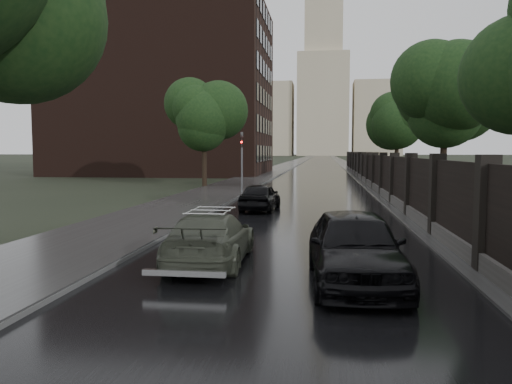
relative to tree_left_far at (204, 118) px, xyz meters
name	(u,v)px	position (x,y,z in m)	size (l,w,h in m)	color
ground	(255,348)	(8.00, -30.00, -5.24)	(800.00, 800.00, 0.00)	black
road	(321,158)	(8.00, 160.00, -5.23)	(8.00, 420.00, 0.02)	black
sidewalk_left	(306,158)	(2.00, 160.00, -5.16)	(4.00, 420.00, 0.16)	#2D2D2D
verge_right	(336,158)	(13.50, 160.00, -5.20)	(3.00, 420.00, 0.08)	#2D2D2D
fence_right	(372,174)	(12.60, 2.01, -4.23)	(0.45, 75.72, 2.70)	#383533
tree_left_far	(204,118)	(0.00, 0.00, 0.00)	(4.25, 4.25, 7.39)	black
tree_right_b	(445,111)	(15.50, -8.00, -0.29)	(4.08, 4.08, 7.01)	black
tree_right_c	(397,127)	(15.50, 10.00, -0.29)	(4.08, 4.08, 7.01)	black
traffic_light	(242,157)	(3.70, -5.01, -2.84)	(0.16, 0.32, 4.00)	#59595E
brick_building	(166,91)	(-10.00, 22.00, 4.76)	(24.00, 18.00, 20.00)	black
stalinist_tower	(323,92)	(8.00, 270.00, 33.14)	(92.00, 30.00, 159.00)	tan
volga_sedan	(211,238)	(6.20, -24.92, -4.60)	(1.79, 4.40, 1.28)	#3E4335
hatchback_left	(260,197)	(6.01, -13.79, -4.59)	(1.54, 3.83, 1.30)	black
car_right_near	(355,247)	(9.60, -26.35, -4.46)	(1.85, 4.60, 1.57)	black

